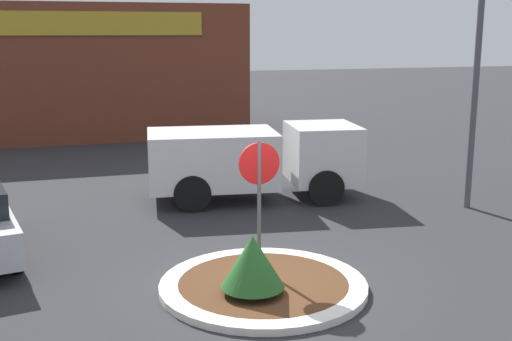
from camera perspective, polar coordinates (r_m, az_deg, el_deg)
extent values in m
plane|color=#2D2D30|center=(11.42, 0.65, -10.47)|extent=(120.00, 120.00, 0.00)
cylinder|color=silver|center=(11.40, 0.65, -10.18)|extent=(3.64, 3.64, 0.13)
cylinder|color=#4C2D19|center=(11.40, 0.65, -10.17)|extent=(2.98, 2.98, 0.13)
cylinder|color=#4C4C51|center=(11.62, 0.28, -3.51)|extent=(0.07, 0.07, 2.51)
cylinder|color=#B71414|center=(11.41, 0.29, 0.62)|extent=(0.76, 0.03, 0.76)
cylinder|color=brown|center=(10.89, -0.30, -10.55)|extent=(0.08, 0.08, 0.12)
cone|color=#235623|center=(10.71, -0.30, -8.07)|extent=(1.07, 1.07, 0.89)
cube|color=silver|center=(17.40, 5.93, 1.55)|extent=(2.02, 2.27, 1.54)
cube|color=silver|center=(16.87, -3.91, 1.07)|extent=(3.57, 2.58, 1.44)
cube|color=black|center=(17.53, 7.91, 2.47)|extent=(0.28, 1.83, 0.54)
cylinder|color=black|center=(18.45, 4.57, -0.10)|extent=(0.96, 0.36, 0.94)
cylinder|color=black|center=(16.58, 6.23, -1.56)|extent=(0.96, 0.36, 0.94)
cylinder|color=black|center=(17.94, -6.12, -0.49)|extent=(0.96, 0.36, 0.94)
cylinder|color=black|center=(16.01, -5.69, -2.05)|extent=(0.96, 0.36, 0.94)
cube|color=brown|center=(29.00, -15.46, 8.58)|extent=(13.62, 6.00, 5.51)
cube|color=#B28E23|center=(25.92, -15.48, 12.50)|extent=(9.53, 0.08, 0.90)
cylinder|color=black|center=(12.83, -20.60, -6.99)|extent=(0.33, 0.73, 0.71)
cylinder|color=#4C4C51|center=(16.76, 19.05, 8.89)|extent=(0.16, 0.16, 7.23)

